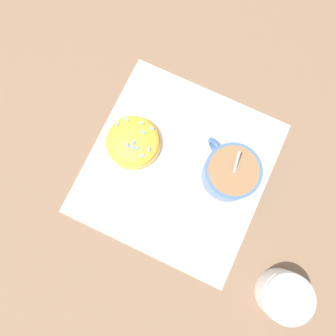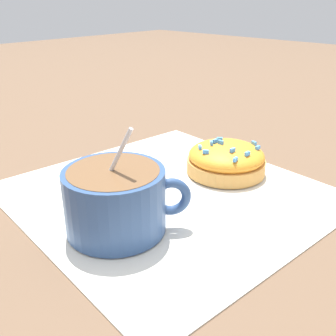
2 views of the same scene
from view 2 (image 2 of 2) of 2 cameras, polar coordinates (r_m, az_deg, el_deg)
name	(u,v)px [view 2 (image 2 of 2)]	position (r m, az deg, el deg)	size (l,w,h in m)	color
ground_plane	(169,194)	(0.44, 0.15, -3.86)	(3.00, 3.00, 0.00)	brown
paper_napkin	(169,193)	(0.44, 0.15, -3.69)	(0.33, 0.34, 0.00)	white
coffee_cup	(116,198)	(0.36, -7.53, -4.27)	(0.10, 0.10, 0.10)	#335184
frosted_pastry	(226,159)	(0.49, 8.44, 1.29)	(0.10, 0.10, 0.04)	#D19347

